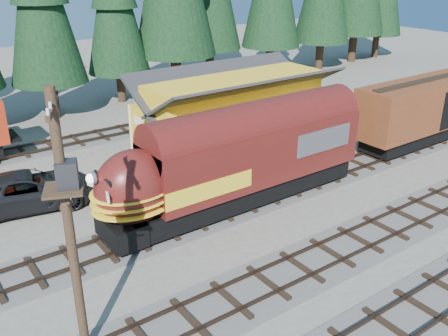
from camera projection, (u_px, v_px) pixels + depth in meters
ground at (360, 210)px, 25.20m from camera, size 120.00×120.00×0.00m
track_siding at (412, 146)px, 33.52m from camera, size 68.00×3.20×0.33m
track_spur at (48, 147)px, 33.22m from camera, size 32.00×3.20×0.33m
depot at (236, 106)px, 31.84m from camera, size 12.80×7.00×5.30m
locomotive at (231, 166)px, 24.44m from camera, size 14.84×2.95×4.03m
boxcar at (432, 107)px, 33.42m from camera, size 12.98×2.78×4.08m
utility_pole at (68, 215)px, 14.30m from camera, size 1.42×2.03×8.84m
pickup_truck_a at (28, 190)px, 25.21m from camera, size 7.22×4.32×1.88m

